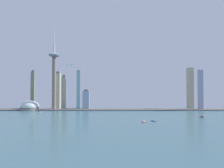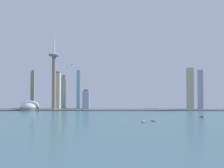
{
  "view_description": "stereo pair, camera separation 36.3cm",
  "coord_description": "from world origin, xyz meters",
  "px_view_note": "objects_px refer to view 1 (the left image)",
  "views": [
    {
      "loc": [
        4.82,
        -459.94,
        79.34
      ],
      "look_at": [
        4.07,
        448.49,
        105.09
      ],
      "focal_mm": 35.85,
      "sensor_mm": 36.0,
      "label": 1
    },
    {
      "loc": [
        5.18,
        -459.94,
        79.34
      ],
      "look_at": [
        4.07,
        448.49,
        105.09
      ],
      "focal_mm": 35.85,
      "sensor_mm": 36.0,
      "label": 2
    }
  ],
  "objects_px": {
    "skyscraper_2": "(190,88)",
    "channel_buoy_2": "(42,122)",
    "observation_tower": "(54,71)",
    "stadium_dome": "(30,107)",
    "boat_0": "(144,122)",
    "skyscraper_6": "(201,90)",
    "boat_2": "(202,117)",
    "channel_buoy_0": "(178,117)",
    "skyscraper_3": "(79,89)",
    "skyscraper_4": "(58,91)",
    "airplane": "(70,66)",
    "skyscraper_5": "(86,100)",
    "channel_buoy_1": "(91,115)",
    "skyscraper_0": "(33,90)",
    "boat_1": "(154,121)",
    "skyscraper_1": "(64,92)",
    "boat_3": "(39,112)"
  },
  "relations": [
    {
      "from": "observation_tower",
      "to": "boat_0",
      "type": "height_order",
      "value": "observation_tower"
    },
    {
      "from": "skyscraper_5",
      "to": "boat_2",
      "type": "distance_m",
      "value": 459.58
    },
    {
      "from": "skyscraper_6",
      "to": "channel_buoy_1",
      "type": "bearing_deg",
      "value": -154.19
    },
    {
      "from": "skyscraper_5",
      "to": "channel_buoy_2",
      "type": "relative_size",
      "value": 38.13
    },
    {
      "from": "skyscraper_6",
      "to": "boat_2",
      "type": "relative_size",
      "value": 13.6
    },
    {
      "from": "skyscraper_2",
      "to": "boat_1",
      "type": "distance_m",
      "value": 477.87
    },
    {
      "from": "channel_buoy_1",
      "to": "skyscraper_4",
      "type": "bearing_deg",
      "value": 122.76
    },
    {
      "from": "boat_0",
      "to": "airplane",
      "type": "height_order",
      "value": "airplane"
    },
    {
      "from": "skyscraper_3",
      "to": "channel_buoy_0",
      "type": "distance_m",
      "value": 495.73
    },
    {
      "from": "skyscraper_1",
      "to": "channel_buoy_1",
      "type": "bearing_deg",
      "value": -63.54
    },
    {
      "from": "skyscraper_1",
      "to": "boat_3",
      "type": "bearing_deg",
      "value": -104.28
    },
    {
      "from": "airplane",
      "to": "skyscraper_5",
      "type": "bearing_deg",
      "value": -101.72
    },
    {
      "from": "skyscraper_6",
      "to": "skyscraper_4",
      "type": "bearing_deg",
      "value": 174.49
    },
    {
      "from": "channel_buoy_0",
      "to": "channel_buoy_1",
      "type": "distance_m",
      "value": 262.71
    },
    {
      "from": "observation_tower",
      "to": "skyscraper_0",
      "type": "relative_size",
      "value": 1.97
    },
    {
      "from": "boat_3",
      "to": "channel_buoy_0",
      "type": "bearing_deg",
      "value": 30.12
    },
    {
      "from": "airplane",
      "to": "boat_1",
      "type": "bearing_deg",
      "value": 156.4
    },
    {
      "from": "skyscraper_4",
      "to": "channel_buoy_2",
      "type": "height_order",
      "value": "skyscraper_4"
    },
    {
      "from": "stadium_dome",
      "to": "skyscraper_2",
      "type": "bearing_deg",
      "value": 6.85
    },
    {
      "from": "skyscraper_4",
      "to": "airplane",
      "type": "height_order",
      "value": "airplane"
    },
    {
      "from": "skyscraper_0",
      "to": "boat_3",
      "type": "xyz_separation_m",
      "value": [
        90.11,
        -192.28,
        -81.33
      ]
    },
    {
      "from": "skyscraper_3",
      "to": "channel_buoy_1",
      "type": "xyz_separation_m",
      "value": [
        85.77,
        -311.2,
        -83.42
      ]
    },
    {
      "from": "channel_buoy_1",
      "to": "channel_buoy_2",
      "type": "distance_m",
      "value": 179.89
    },
    {
      "from": "observation_tower",
      "to": "skyscraper_0",
      "type": "height_order",
      "value": "observation_tower"
    },
    {
      "from": "observation_tower",
      "to": "channel_buoy_0",
      "type": "height_order",
      "value": "observation_tower"
    },
    {
      "from": "stadium_dome",
      "to": "skyscraper_4",
      "type": "bearing_deg",
      "value": 32.43
    },
    {
      "from": "observation_tower",
      "to": "boat_0",
      "type": "xyz_separation_m",
      "value": [
        313.68,
        -349.61,
        -157.07
      ]
    },
    {
      "from": "stadium_dome",
      "to": "channel_buoy_2",
      "type": "distance_m",
      "value": 376.68
    },
    {
      "from": "skyscraper_0",
      "to": "boat_2",
      "type": "distance_m",
      "value": 713.56
    },
    {
      "from": "skyscraper_4",
      "to": "boat_2",
      "type": "bearing_deg",
      "value": -31.49
    },
    {
      "from": "stadium_dome",
      "to": "skyscraper_0",
      "type": "relative_size",
      "value": 0.45
    },
    {
      "from": "skyscraper_6",
      "to": "boat_3",
      "type": "bearing_deg",
      "value": -171.69
    },
    {
      "from": "skyscraper_2",
      "to": "channel_buoy_0",
      "type": "relative_size",
      "value": 78.86
    },
    {
      "from": "skyscraper_0",
      "to": "skyscraper_6",
      "type": "distance_m",
      "value": 719.93
    },
    {
      "from": "boat_0",
      "to": "airplane",
      "type": "bearing_deg",
      "value": -92.71
    },
    {
      "from": "skyscraper_6",
      "to": "channel_buoy_0",
      "type": "height_order",
      "value": "skyscraper_6"
    },
    {
      "from": "stadium_dome",
      "to": "skyscraper_3",
      "type": "bearing_deg",
      "value": 31.81
    },
    {
      "from": "boat_0",
      "to": "boat_3",
      "type": "xyz_separation_m",
      "value": [
        -343.39,
        259.5,
        -0.09
      ]
    },
    {
      "from": "airplane",
      "to": "channel_buoy_2",
      "type": "bearing_deg",
      "value": 109.16
    },
    {
      "from": "stadium_dome",
      "to": "boat_3",
      "type": "relative_size",
      "value": 4.78
    },
    {
      "from": "skyscraper_5",
      "to": "boat_3",
      "type": "distance_m",
      "value": 197.34
    },
    {
      "from": "boat_3",
      "to": "channel_buoy_1",
      "type": "distance_m",
      "value": 229.71
    },
    {
      "from": "skyscraper_6",
      "to": "channel_buoy_0",
      "type": "relative_size",
      "value": 71.84
    },
    {
      "from": "observation_tower",
      "to": "airplane",
      "type": "xyz_separation_m",
      "value": [
        73.82,
        -57.42,
        14.79
      ]
    },
    {
      "from": "skyscraper_2",
      "to": "boat_0",
      "type": "distance_m",
      "value": 509.73
    },
    {
      "from": "skyscraper_2",
      "to": "channel_buoy_2",
      "type": "height_order",
      "value": "skyscraper_2"
    },
    {
      "from": "skyscraper_4",
      "to": "boat_2",
      "type": "height_order",
      "value": "skyscraper_4"
    },
    {
      "from": "skyscraper_4",
      "to": "airplane",
      "type": "bearing_deg",
      "value": -57.98
    },
    {
      "from": "observation_tower",
      "to": "stadium_dome",
      "type": "distance_m",
      "value": 175.58
    },
    {
      "from": "skyscraper_2",
      "to": "channel_buoy_2",
      "type": "relative_size",
      "value": 82.04
    }
  ]
}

